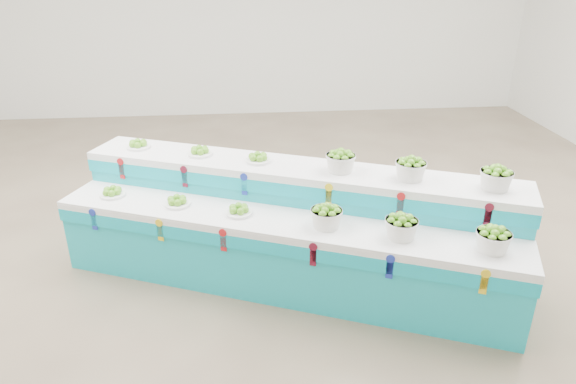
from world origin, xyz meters
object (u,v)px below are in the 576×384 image
object	(u,v)px
plate_upper_mid	(200,151)
basket_lower_left	(326,216)
basket_upper_right	(496,178)
display_stand	(288,227)

from	to	relation	value
plate_upper_mid	basket_lower_left	bearing A→B (deg)	-42.91
plate_upper_mid	basket_upper_right	xyz separation A→B (m)	(2.49, -1.03, 0.05)
display_stand	plate_upper_mid	xyz separation A→B (m)	(-0.80, 0.61, 0.56)
basket_lower_left	plate_upper_mid	world-z (taller)	plate_upper_mid
display_stand	basket_lower_left	distance (m)	0.58
display_stand	plate_upper_mid	size ratio (longest dim) A/B	17.31
basket_lower_left	plate_upper_mid	distance (m)	1.50
display_stand	plate_upper_mid	world-z (taller)	plate_upper_mid
display_stand	basket_lower_left	size ratio (longest dim) A/B	15.59
basket_upper_right	display_stand	bearing A→B (deg)	165.96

